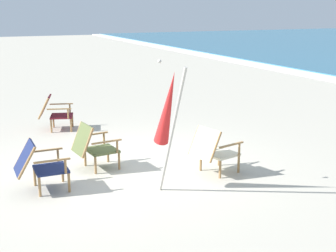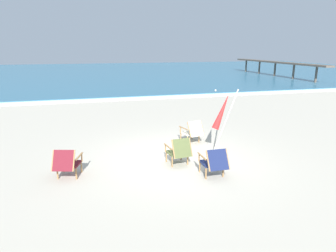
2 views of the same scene
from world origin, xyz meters
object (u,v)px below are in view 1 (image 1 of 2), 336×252
at_px(beach_chair_mid_center, 93,145).
at_px(umbrella_furled_red, 168,110).
at_px(beach_chair_front_right, 39,164).
at_px(beach_chair_far_center, 54,112).
at_px(beach_chair_front_left, 213,149).

distance_m(beach_chair_mid_center, umbrella_furled_red, 1.93).
bearing_deg(beach_chair_front_right, beach_chair_mid_center, 121.69).
xyz_separation_m(beach_chair_far_center, beach_chair_front_right, (3.57, -0.90, -0.00)).
height_order(beach_chair_front_left, beach_chair_front_right, beach_chair_front_left).
xyz_separation_m(beach_chair_far_center, beach_chair_mid_center, (2.95, 0.10, 0.00)).
bearing_deg(beach_chair_mid_center, beach_chair_front_left, 59.84).
xyz_separation_m(beach_chair_front_left, umbrella_furled_red, (0.55, -1.07, 0.87)).
relative_size(beach_chair_far_center, beach_chair_front_left, 1.03).
bearing_deg(beach_chair_front_left, beach_chair_far_center, -155.02).
height_order(beach_chair_mid_center, beach_chair_front_left, beach_chair_mid_center).
height_order(beach_chair_front_left, umbrella_furled_red, umbrella_furled_red).
distance_m(beach_chair_far_center, beach_chair_front_left, 4.38).
bearing_deg(beach_chair_front_right, umbrella_furled_red, 60.26).
relative_size(beach_chair_front_left, beach_chair_front_right, 1.09).
height_order(beach_chair_far_center, umbrella_furled_red, umbrella_furled_red).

